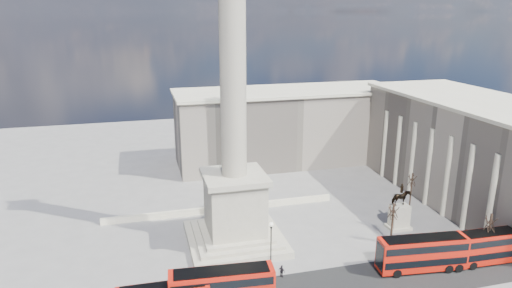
{
  "coord_description": "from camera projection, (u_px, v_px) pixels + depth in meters",
  "views": [
    {
      "loc": [
        -12.71,
        -55.53,
        33.29
      ],
      "look_at": [
        2.87,
        3.63,
        15.49
      ],
      "focal_mm": 32.0,
      "sensor_mm": 36.0,
      "label": 1
    }
  ],
  "objects": [
    {
      "name": "bare_tree_far",
      "position": [
        412.0,
        179.0,
        79.65
      ],
      "size": [
        1.6,
        1.6,
        6.53
      ],
      "rotation": [
        0.0,
        0.0,
        -0.21
      ],
      "color": "#332319",
      "rests_on": "ground"
    },
    {
      "name": "ground",
      "position": [
        243.0,
        258.0,
        63.97
      ],
      "size": [
        180.0,
        180.0,
        0.0
      ],
      "primitive_type": "plane",
      "color": "gray",
      "rests_on": "ground"
    },
    {
      "name": "building_east",
      "position": [
        474.0,
        151.0,
        81.65
      ],
      "size": [
        19.0,
        46.0,
        18.6
      ],
      "color": "#B5A894",
      "rests_on": "ground"
    },
    {
      "name": "equestrian_statue",
      "position": [
        399.0,
        213.0,
        72.13
      ],
      "size": [
        3.59,
        2.7,
        7.59
      ],
      "color": "beige",
      "rests_on": "ground"
    },
    {
      "name": "bare_tree_mid",
      "position": [
        393.0,
        210.0,
        66.78
      ],
      "size": [
        1.76,
        1.76,
        6.69
      ],
      "rotation": [
        0.0,
        0.0,
        -0.28
      ],
      "color": "#332319",
      "rests_on": "ground"
    },
    {
      "name": "pedestrian_walking",
      "position": [
        401.0,
        256.0,
        62.77
      ],
      "size": [
        0.71,
        0.5,
        1.84
      ],
      "primitive_type": "imported",
      "rotation": [
        0.0,
        0.0,
        0.09
      ],
      "color": "black",
      "rests_on": "ground"
    },
    {
      "name": "red_bus_c",
      "position": [
        423.0,
        253.0,
        60.36
      ],
      "size": [
        12.1,
        3.97,
        4.82
      ],
      "rotation": [
        0.0,
        0.0,
        -0.11
      ],
      "color": "red",
      "rests_on": "ground"
    },
    {
      "name": "victorian_lamp",
      "position": [
        271.0,
        241.0,
        60.92
      ],
      "size": [
        0.56,
        0.56,
        6.51
      ],
      "rotation": [
        0.0,
        0.0,
        -0.42
      ],
      "color": "black",
      "rests_on": "ground"
    },
    {
      "name": "red_bus_d",
      "position": [
        494.0,
        246.0,
        62.4
      ],
      "size": [
        11.57,
        3.06,
        4.66
      ],
      "rotation": [
        0.0,
        0.0,
        -0.03
      ],
      "color": "red",
      "rests_on": "ground"
    },
    {
      "name": "pedestrian_crossing",
      "position": [
        282.0,
        271.0,
        59.2
      ],
      "size": [
        0.94,
        1.06,
        1.72
      ],
      "primitive_type": "imported",
      "rotation": [
        0.0,
        0.0,
        2.21
      ],
      "color": "black",
      "rests_on": "ground"
    },
    {
      "name": "pedestrian_standing",
      "position": [
        466.0,
        235.0,
        68.97
      ],
      "size": [
        1.0,
        0.93,
        1.66
      ],
      "primitive_type": "imported",
      "rotation": [
        0.0,
        0.0,
        3.62
      ],
      "color": "black",
      "rests_on": "ground"
    },
    {
      "name": "nelsons_column",
      "position": [
        234.0,
        160.0,
        65.0
      ],
      "size": [
        14.0,
        14.0,
        49.85
      ],
      "color": "#BCB59D",
      "rests_on": "ground"
    },
    {
      "name": "bare_tree_near",
      "position": [
        490.0,
        222.0,
        61.67
      ],
      "size": [
        1.71,
        1.71,
        7.48
      ],
      "rotation": [
        0.0,
        0.0,
        -0.06
      ],
      "color": "#332319",
      "rests_on": "ground"
    },
    {
      "name": "balustrade_wall",
      "position": [
        222.0,
        209.0,
        78.67
      ],
      "size": [
        40.0,
        0.6,
        1.1
      ],
      "primitive_type": "cube",
      "color": "beige",
      "rests_on": "ground"
    },
    {
      "name": "red_bus_b",
      "position": [
        223.0,
        288.0,
        52.67
      ],
      "size": [
        12.29,
        3.74,
        4.91
      ],
      "rotation": [
        0.0,
        0.0,
        -0.08
      ],
      "color": "red",
      "rests_on": "ground"
    },
    {
      "name": "building_northeast",
      "position": [
        288.0,
        126.0,
        103.68
      ],
      "size": [
        51.0,
        17.0,
        16.6
      ],
      "color": "#B5A894",
      "rests_on": "ground"
    }
  ]
}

